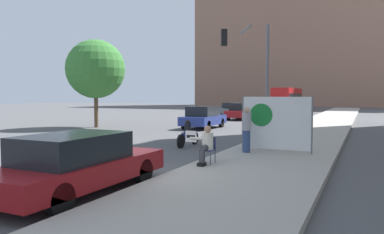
# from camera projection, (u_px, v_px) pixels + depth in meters

# --- Properties ---
(ground_plane) EXTENTS (160.00, 160.00, 0.00)m
(ground_plane) POSITION_uv_depth(u_px,v_px,m) (107.00, 180.00, 10.08)
(ground_plane) COLOR #4F4F51
(sidewalk_curb) EXTENTS (3.99, 90.00, 0.18)m
(sidewalk_curb) POSITION_uv_depth(u_px,v_px,m) (312.00, 132.00, 22.21)
(sidewalk_curb) COLOR #A8A399
(sidewalk_curb) RESTS_ON ground_plane
(building_backdrop_far) EXTENTS (52.00, 12.00, 31.14)m
(building_backdrop_far) POSITION_uv_depth(u_px,v_px,m) (323.00, 30.00, 76.01)
(building_backdrop_far) COLOR #936B56
(building_backdrop_far) RESTS_ON ground_plane
(seated_protester) EXTENTS (0.92, 0.77, 1.17)m
(seated_protester) POSITION_uv_depth(u_px,v_px,m) (206.00, 144.00, 11.40)
(seated_protester) COLOR #474C56
(seated_protester) RESTS_ON sidewalk_curb
(jogger_on_sidewalk) EXTENTS (0.34, 0.34, 1.67)m
(jogger_on_sidewalk) POSITION_uv_depth(u_px,v_px,m) (247.00, 129.00, 13.69)
(jogger_on_sidewalk) COLOR #334775
(jogger_on_sidewalk) RESTS_ON sidewalk_curb
(pedestrian_behind) EXTENTS (0.34, 0.34, 1.74)m
(pedestrian_behind) POSITION_uv_depth(u_px,v_px,m) (264.00, 126.00, 14.75)
(pedestrian_behind) COLOR #334775
(pedestrian_behind) RESTS_ON sidewalk_curb
(protest_banner) EXTENTS (2.60, 0.06, 2.04)m
(protest_banner) POSITION_uv_depth(u_px,v_px,m) (275.00, 123.00, 13.74)
(protest_banner) COLOR slate
(protest_banner) RESTS_ON sidewalk_curb
(traffic_light_pole) EXTENTS (2.27, 2.04, 5.76)m
(traffic_light_pole) POSITION_uv_depth(u_px,v_px,m) (251.00, 61.00, 19.29)
(traffic_light_pole) COLOR slate
(traffic_light_pole) RESTS_ON sidewalk_curb
(parked_car_curbside) EXTENTS (1.87, 4.69, 1.39)m
(parked_car_curbside) POSITION_uv_depth(u_px,v_px,m) (77.00, 164.00, 8.62)
(parked_car_curbside) COLOR maroon
(parked_car_curbside) RESTS_ON ground_plane
(car_on_road_nearest) EXTENTS (1.89, 4.12, 1.53)m
(car_on_road_nearest) POSITION_uv_depth(u_px,v_px,m) (203.00, 117.00, 25.67)
(car_on_road_nearest) COLOR navy
(car_on_road_nearest) RESTS_ON ground_plane
(car_on_road_midblock) EXTENTS (1.88, 4.52, 1.54)m
(car_on_road_midblock) POSITION_uv_depth(u_px,v_px,m) (242.00, 111.00, 34.93)
(car_on_road_midblock) COLOR maroon
(car_on_road_midblock) RESTS_ON ground_plane
(car_on_road_distant) EXTENTS (1.90, 4.24, 1.45)m
(car_on_road_distant) POSITION_uv_depth(u_px,v_px,m) (233.00, 109.00, 41.95)
(car_on_road_distant) COLOR #565B60
(car_on_road_distant) RESTS_ON ground_plane
(car_on_road_far_lane) EXTENTS (1.72, 4.33, 1.49)m
(car_on_road_far_lane) POSITION_uv_depth(u_px,v_px,m) (256.00, 107.00, 48.65)
(car_on_road_far_lane) COLOR #565B60
(car_on_road_far_lane) RESTS_ON ground_plane
(city_bus_on_road) EXTENTS (2.51, 11.50, 3.32)m
(city_bus_on_road) POSITION_uv_depth(u_px,v_px,m) (288.00, 98.00, 56.30)
(city_bus_on_road) COLOR red
(city_bus_on_road) RESTS_ON ground_plane
(motorcycle_on_road) EXTENTS (0.28, 2.04, 1.18)m
(motorcycle_on_road) POSITION_uv_depth(u_px,v_px,m) (188.00, 135.00, 16.67)
(motorcycle_on_road) COLOR navy
(motorcycle_on_road) RESTS_ON ground_plane
(street_tree_near_curb) EXTENTS (4.13, 4.13, 6.18)m
(street_tree_near_curb) POSITION_uv_depth(u_px,v_px,m) (96.00, 69.00, 26.29)
(street_tree_near_curb) COLOR brown
(street_tree_near_curb) RESTS_ON ground_plane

